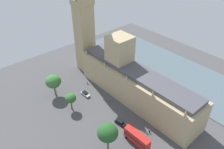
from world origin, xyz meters
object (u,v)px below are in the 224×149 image
at_px(parliament_building, 133,82).
at_px(street_lamp_slot_10, 56,88).
at_px(pedestrian_near_tower, 109,101).
at_px(pedestrian_by_river_gate, 87,82).
at_px(double_decker_bus_far_end, 137,138).
at_px(clock_tower, 83,11).
at_px(car_white_midblock, 85,94).
at_px(car_black_under_trees, 120,122).
at_px(plane_tree_leading, 53,82).
at_px(plane_tree_opposite_hall, 71,98).
at_px(plane_tree_trailing, 108,133).
at_px(pedestrian_kerbside, 149,131).

relative_size(parliament_building, street_lamp_slot_10, 9.07).
bearing_deg(pedestrian_near_tower, street_lamp_slot_10, -19.66).
bearing_deg(pedestrian_by_river_gate, double_decker_bus_far_end, -156.55).
height_order(clock_tower, pedestrian_near_tower, clock_tower).
height_order(car_white_midblock, car_black_under_trees, same).
relative_size(car_black_under_trees, double_decker_bus_far_end, 0.46).
height_order(pedestrian_by_river_gate, plane_tree_leading, plane_tree_leading).
height_order(double_decker_bus_far_end, plane_tree_opposite_hall, plane_tree_opposite_hall).
height_order(pedestrian_by_river_gate, plane_tree_trailing, plane_tree_trailing).
xyz_separation_m(plane_tree_leading, street_lamp_slot_10, (-0.01, 1.39, -2.65)).
bearing_deg(car_white_midblock, plane_tree_trailing, 67.42).
xyz_separation_m(double_decker_bus_far_end, pedestrian_by_river_gate, (-7.79, -40.44, -1.88)).
distance_m(pedestrian_kerbside, plane_tree_opposite_hall, 33.92).
height_order(parliament_building, pedestrian_by_river_gate, parliament_building).
bearing_deg(pedestrian_near_tower, pedestrian_kerbside, 121.83).
distance_m(car_black_under_trees, pedestrian_kerbside, 11.61).
relative_size(pedestrian_near_tower, street_lamp_slot_10, 0.25).
relative_size(car_black_under_trees, plane_tree_leading, 0.48).
relative_size(pedestrian_near_tower, plane_tree_opposite_hall, 0.22).
xyz_separation_m(clock_tower, pedestrian_near_tower, (9.19, 29.50, -30.51)).
distance_m(clock_tower, plane_tree_opposite_hall, 41.54).
bearing_deg(pedestrian_near_tower, parliament_building, -170.77).
xyz_separation_m(plane_tree_opposite_hall, street_lamp_slot_10, (0.48, -11.67, -1.01)).
bearing_deg(street_lamp_slot_10, plane_tree_trailing, 88.49).
distance_m(parliament_building, plane_tree_opposite_hall, 27.43).
bearing_deg(parliament_building, plane_tree_opposite_hall, -24.55).
xyz_separation_m(car_white_midblock, pedestrian_near_tower, (-5.15, 10.65, -0.13)).
bearing_deg(plane_tree_opposite_hall, plane_tree_trailing, 86.72).
distance_m(pedestrian_by_river_gate, pedestrian_kerbside, 40.24).
distance_m(car_black_under_trees, double_decker_bus_far_end, 10.82).
height_order(clock_tower, plane_tree_leading, clock_tower).
distance_m(double_decker_bus_far_end, plane_tree_trailing, 11.55).
height_order(plane_tree_trailing, street_lamp_slot_10, plane_tree_trailing).
relative_size(pedestrian_kerbside, plane_tree_leading, 0.16).
xyz_separation_m(double_decker_bus_far_end, street_lamp_slot_10, (8.04, -42.02, 1.97)).
xyz_separation_m(parliament_building, street_lamp_slot_10, (25.30, -23.01, -3.72)).
height_order(parliament_building, plane_tree_trailing, parliament_building).
relative_size(parliament_building, car_white_midblock, 12.58).
relative_size(car_black_under_trees, street_lamp_slot_10, 0.73).
height_order(car_white_midblock, double_decker_bus_far_end, double_decker_bus_far_end).
distance_m(parliament_building, car_white_midblock, 22.59).
distance_m(car_black_under_trees, pedestrian_near_tower, 13.71).
xyz_separation_m(clock_tower, street_lamp_slot_10, (24.31, 10.67, -26.66)).
height_order(pedestrian_kerbside, plane_tree_leading, plane_tree_leading).
height_order(parliament_building, plane_tree_opposite_hall, parliament_building).
bearing_deg(double_decker_bus_far_end, street_lamp_slot_10, 99.29).
distance_m(clock_tower, plane_tree_trailing, 58.79).
height_order(car_white_midblock, plane_tree_opposite_hall, plane_tree_opposite_hall).
xyz_separation_m(clock_tower, pedestrian_by_river_gate, (8.48, 12.26, -30.51)).
bearing_deg(car_white_midblock, pedestrian_by_river_gate, -133.39).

